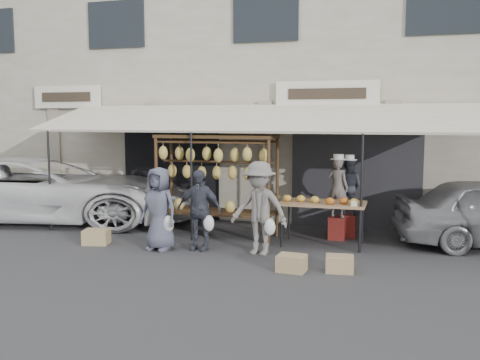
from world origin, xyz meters
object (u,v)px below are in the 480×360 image
at_px(produce_table, 322,204).
at_px(crate_near_a, 292,263).
at_px(vendor_left, 338,187).
at_px(crate_near_b, 340,264).
at_px(vendor_right, 348,186).
at_px(customer_left, 159,209).
at_px(customer_mid, 199,210).
at_px(banana_rack, 216,166).
at_px(van, 33,174).
at_px(crate_far, 96,237).
at_px(customer_right, 259,208).

bearing_deg(produce_table, crate_near_a, -96.81).
xyz_separation_m(vendor_left, crate_near_b, (0.33, -2.46, -0.98)).
bearing_deg(vendor_right, customer_left, 46.52).
bearing_deg(crate_near_b, customer_mid, 164.85).
height_order(banana_rack, customer_mid, banana_rack).
distance_m(produce_table, crate_near_a, 2.10).
bearing_deg(van, banana_rack, -106.10).
bearing_deg(crate_near_a, van, 160.52).
distance_m(customer_mid, van, 5.29).
xyz_separation_m(banana_rack, crate_far, (-2.15, -1.35, -1.41)).
bearing_deg(vendor_left, customer_right, 72.10).
relative_size(crate_near_a, crate_far, 0.93).
bearing_deg(vendor_right, produce_table, 80.79).
relative_size(banana_rack, van, 0.45).
bearing_deg(van, customer_mid, -118.50).
height_order(customer_right, crate_far, customer_right).
xyz_separation_m(crate_near_a, van, (-7.10, 2.51, 1.05)).
height_order(customer_left, customer_mid, customer_left).
height_order(vendor_left, crate_near_b, vendor_left).
xyz_separation_m(produce_table, vendor_left, (0.22, 0.71, 0.25)).
height_order(customer_right, crate_near_a, customer_right).
bearing_deg(crate_far, vendor_right, 23.95).
distance_m(produce_table, vendor_left, 0.78).
height_order(produce_table, vendor_right, vendor_right).
bearing_deg(banana_rack, crate_near_b, -33.53).
distance_m(vendor_right, crate_far, 5.44).
bearing_deg(customer_mid, crate_near_b, -12.42).
relative_size(vendor_left, customer_mid, 0.80).
xyz_separation_m(banana_rack, vendor_left, (2.55, 0.55, -0.44)).
relative_size(customer_mid, customer_right, 0.90).
bearing_deg(vendor_left, banana_rack, 31.34).
height_order(crate_near_a, crate_far, crate_far).
relative_size(customer_mid, crate_far, 3.14).
height_order(banana_rack, customer_left, banana_rack).
xyz_separation_m(customer_left, crate_far, (-1.45, 0.04, -0.67)).
height_order(customer_right, crate_near_b, customer_right).
bearing_deg(banana_rack, vendor_right, 16.79).
relative_size(customer_left, customer_mid, 1.03).
height_order(produce_table, customer_left, customer_left).
height_order(customer_mid, crate_far, customer_mid).
relative_size(vendor_right, customer_left, 0.75).
xyz_separation_m(produce_table, crate_near_b, (0.55, -1.75, -0.73)).
xyz_separation_m(banana_rack, customer_mid, (0.04, -1.14, -0.77)).
distance_m(customer_left, customer_right, 1.99).
bearing_deg(produce_table, customer_right, -137.05).
height_order(vendor_left, customer_left, vendor_left).
distance_m(crate_near_a, crate_near_b, 0.81).
bearing_deg(customer_left, customer_mid, 29.80).
bearing_deg(customer_right, customer_left, -163.68).
relative_size(produce_table, crate_far, 3.35).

